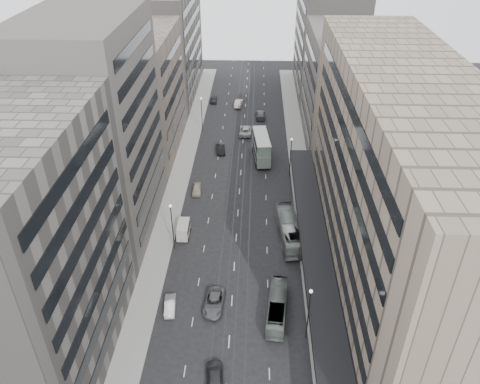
# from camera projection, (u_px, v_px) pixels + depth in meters

# --- Properties ---
(ground) EXTENTS (220.00, 220.00, 0.00)m
(ground) POSITION_uv_depth(u_px,v_px,m) (232.00, 306.00, 63.81)
(ground) COLOR black
(ground) RESTS_ON ground
(sidewalk_right) EXTENTS (4.00, 125.00, 0.15)m
(sidewalk_right) POSITION_uv_depth(u_px,v_px,m) (300.00, 170.00, 94.88)
(sidewalk_right) COLOR gray
(sidewalk_right) RESTS_ON ground
(sidewalk_left) EXTENTS (4.00, 125.00, 0.15)m
(sidewalk_left) POSITION_uv_depth(u_px,v_px,m) (182.00, 167.00, 95.61)
(sidewalk_left) COLOR gray
(sidewalk_left) RESTS_ON ground
(department_store) EXTENTS (19.20, 60.00, 30.00)m
(department_store) POSITION_uv_depth(u_px,v_px,m) (395.00, 185.00, 61.76)
(department_store) COLOR gray
(department_store) RESTS_ON ground
(building_right_mid) EXTENTS (15.00, 28.00, 24.00)m
(building_right_mid) POSITION_uv_depth(u_px,v_px,m) (343.00, 88.00, 100.29)
(building_right_mid) COLOR #55504A
(building_right_mid) RESTS_ON ground
(building_right_far) EXTENTS (15.00, 32.00, 28.00)m
(building_right_far) POSITION_uv_depth(u_px,v_px,m) (327.00, 41.00, 124.39)
(building_right_far) COLOR slate
(building_right_far) RESTS_ON ground
(building_left_a) EXTENTS (15.00, 28.00, 30.00)m
(building_left_a) POSITION_uv_depth(u_px,v_px,m) (24.00, 257.00, 49.61)
(building_left_a) COLOR slate
(building_left_a) RESTS_ON ground
(building_left_b) EXTENTS (15.00, 26.00, 34.00)m
(building_left_b) POSITION_uv_depth(u_px,v_px,m) (96.00, 130.00, 71.19)
(building_left_b) COLOR #55504A
(building_left_b) RESTS_ON ground
(building_left_c) EXTENTS (15.00, 28.00, 25.00)m
(building_left_c) POSITION_uv_depth(u_px,v_px,m) (138.00, 94.00, 96.30)
(building_left_c) COLOR gray
(building_left_c) RESTS_ON ground
(building_left_d) EXTENTS (15.00, 38.00, 28.00)m
(building_left_d) POSITION_uv_depth(u_px,v_px,m) (165.00, 43.00, 123.19)
(building_left_d) COLOR slate
(building_left_d) RESTS_ON ground
(lamp_right_near) EXTENTS (0.44, 0.44, 8.32)m
(lamp_right_near) POSITION_uv_depth(u_px,v_px,m) (309.00, 309.00, 56.49)
(lamp_right_near) COLOR #262628
(lamp_right_near) RESTS_ON ground
(lamp_right_far) EXTENTS (0.44, 0.44, 8.32)m
(lamp_right_far) POSITION_uv_depth(u_px,v_px,m) (291.00, 153.00, 90.07)
(lamp_right_far) COLOR #262628
(lamp_right_far) RESTS_ON ground
(lamp_left_near) EXTENTS (0.44, 0.44, 8.32)m
(lamp_left_near) POSITION_uv_depth(u_px,v_px,m) (172.00, 222.00, 71.35)
(lamp_left_near) COLOR #262628
(lamp_left_near) RESTS_ON ground
(lamp_left_far) EXTENTS (0.44, 0.44, 8.32)m
(lamp_left_far) POSITION_uv_depth(u_px,v_px,m) (202.00, 110.00, 107.45)
(lamp_left_far) COLOR #262628
(lamp_left_far) RESTS_ON ground
(bus_near) EXTENTS (3.31, 10.06, 2.75)m
(bus_near) POSITION_uv_depth(u_px,v_px,m) (277.00, 307.00, 61.88)
(bus_near) COLOR slate
(bus_near) RESTS_ON ground
(bus_far) EXTENTS (4.12, 12.56, 3.44)m
(bus_far) POSITION_uv_depth(u_px,v_px,m) (289.00, 230.00, 75.34)
(bus_far) COLOR #919C95
(bus_far) RESTS_ON ground
(double_decker) EXTENTS (3.99, 10.23, 5.46)m
(double_decker) POSITION_uv_depth(u_px,v_px,m) (261.00, 147.00, 97.06)
(double_decker) COLOR gray
(double_decker) RESTS_ON ground
(panel_van) EXTENTS (2.01, 4.01, 2.52)m
(panel_van) POSITION_uv_depth(u_px,v_px,m) (183.00, 229.00, 75.96)
(panel_van) COLOR #B8B5A6
(panel_van) RESTS_ON ground
(sedan_1) EXTENTS (1.82, 4.15, 1.33)m
(sedan_1) POSITION_uv_depth(u_px,v_px,m) (170.00, 306.00, 62.99)
(sedan_1) COLOR beige
(sedan_1) RESTS_ON ground
(sedan_2) EXTENTS (2.96, 5.76, 1.56)m
(sedan_2) POSITION_uv_depth(u_px,v_px,m) (214.00, 302.00, 63.33)
(sedan_2) COLOR #545456
(sedan_2) RESTS_ON ground
(sedan_3) EXTENTS (2.48, 5.04, 1.41)m
(sedan_3) POSITION_uv_depth(u_px,v_px,m) (215.00, 376.00, 53.82)
(sedan_3) COLOR #252528
(sedan_3) RESTS_ON ground
(sedan_4) EXTENTS (1.97, 4.30, 1.43)m
(sedan_4) POSITION_uv_depth(u_px,v_px,m) (197.00, 189.00, 87.47)
(sedan_4) COLOR #B0A991
(sedan_4) RESTS_ON ground
(sedan_5) EXTENTS (2.33, 5.00, 1.59)m
(sedan_5) POSITION_uv_depth(u_px,v_px,m) (221.00, 149.00, 101.03)
(sedan_5) COLOR black
(sedan_5) RESTS_ON ground
(sedan_6) EXTENTS (2.86, 6.03, 1.66)m
(sedan_6) POSITION_uv_depth(u_px,v_px,m) (246.00, 130.00, 108.61)
(sedan_6) COLOR beige
(sedan_6) RESTS_ON ground
(sedan_7) EXTENTS (2.54, 5.73, 1.64)m
(sedan_7) POSITION_uv_depth(u_px,v_px,m) (260.00, 114.00, 116.36)
(sedan_7) COLOR #555557
(sedan_7) RESTS_ON ground
(sedan_8) EXTENTS (1.73, 4.15, 1.40)m
(sedan_8) POSITION_uv_depth(u_px,v_px,m) (214.00, 100.00, 124.90)
(sedan_8) COLOR #252527
(sedan_8) RESTS_ON ground
(sedan_9) EXTENTS (2.35, 5.29, 1.69)m
(sedan_9) POSITION_uv_depth(u_px,v_px,m) (239.00, 103.00, 122.57)
(sedan_9) COLOR beige
(sedan_9) RESTS_ON ground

